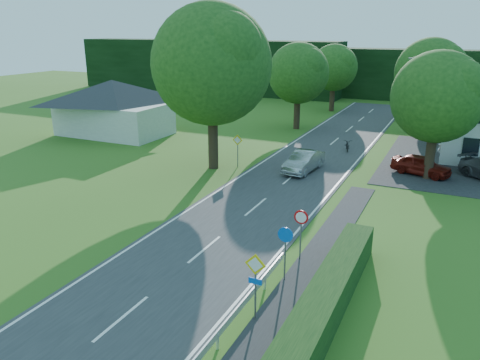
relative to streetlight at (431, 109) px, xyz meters
The scene contains 22 objects.
road 13.59m from the streetlight, 128.88° to the right, with size 7.00×80.00×0.04m, color #313133.
line_edge_left 15.73m from the streetlight, 138.52° to the right, with size 0.12×80.00×0.01m, color white.
line_edge_right 11.95m from the streetlight, 115.70° to the right, with size 0.12×80.00×0.01m, color white.
line_centre 13.58m from the streetlight, 128.88° to the right, with size 0.12×80.00×0.01m, color white, non-canonical shape.
tree_main 15.35m from the streetlight, 156.89° to the right, with size 9.40×9.40×11.64m, color #1B4514, non-canonical shape.
tree_left_far 16.45m from the streetlight, 142.56° to the left, with size 7.00×7.00×8.58m, color #1B4514, non-canonical shape.
tree_right_far 12.05m from the streetlight, 95.06° to the left, with size 7.40×7.40×9.09m, color #1B4514, non-canonical shape.
tree_left_back 25.34m from the streetlight, 119.73° to the left, with size 6.60×6.60×8.07m, color #1B4514, non-canonical shape.
tree_right_back 20.12m from the streetlight, 95.89° to the left, with size 6.20×6.20×7.56m, color #1B4514, non-canonical shape.
tree_right_mid 2.05m from the streetlight, 77.66° to the right, with size 7.00×7.00×8.58m, color #1B4514, non-canonical shape.
treeline_left 48.22m from the streetlight, 138.42° to the left, with size 44.00×6.00×8.00m, color black.
treeline_right 36.01m from the streetlight, 90.10° to the left, with size 30.00×5.00×7.00m, color black.
bungalow_left 28.12m from the streetlight, behind, with size 11.00×6.50×5.20m.
streetlight is the anchor object (origin of this frame).
sign_priority_right 22.50m from the streetlight, 99.70° to the right, with size 0.78×0.09×2.59m.
sign_roundabout 19.59m from the streetlight, 101.19° to the right, with size 0.64×0.08×2.37m.
sign_speed_limit 17.64m from the streetlight, 102.46° to the right, with size 0.64×0.11×2.37m.
sign_priority_left 13.80m from the streetlight, 158.22° to the right, with size 0.78×0.09×2.44m.
moving_car 9.52m from the streetlight, 152.20° to the right, with size 1.54×4.40×1.45m, color #AAAAAE.
motorcycle 8.04m from the streetlight, 153.31° to the left, with size 0.65×1.88×0.99m, color black.
parked_car_red 3.98m from the streetlight, 93.35° to the right, with size 1.63×4.04×1.38m, color maroon.
parked_car_silver_a 6.53m from the streetlight, 56.71° to the left, with size 1.51×4.34×1.43m, color silver.
Camera 1 is at (9.89, -5.12, 9.87)m, focal length 35.00 mm.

